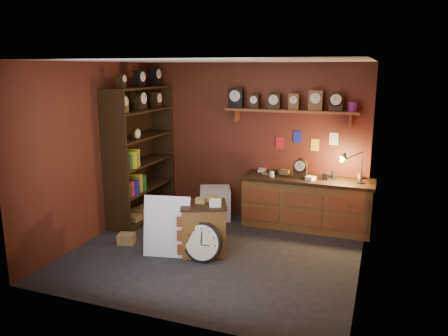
% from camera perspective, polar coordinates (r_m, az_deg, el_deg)
% --- Properties ---
extents(floor, '(4.00, 4.00, 0.00)m').
position_cam_1_polar(floor, '(6.44, -1.17, -10.96)').
color(floor, black).
rests_on(floor, ground).
extents(room_shell, '(4.02, 3.62, 2.71)m').
position_cam_1_polar(room_shell, '(6.04, -0.47, 4.48)').
color(room_shell, '#572214').
rests_on(room_shell, ground).
extents(shelving_unit, '(0.47, 1.60, 2.58)m').
position_cam_1_polar(shelving_unit, '(7.69, -11.05, 2.56)').
color(shelving_unit, black).
rests_on(shelving_unit, ground).
extents(workbench, '(2.13, 0.66, 1.36)m').
position_cam_1_polar(workbench, '(7.36, 10.74, -4.16)').
color(workbench, brown).
rests_on(workbench, ground).
extents(low_cabinet, '(0.81, 0.76, 0.82)m').
position_cam_1_polar(low_cabinet, '(6.31, -2.70, -7.58)').
color(low_cabinet, brown).
rests_on(low_cabinet, ground).
extents(big_round_clock, '(0.56, 0.18, 0.56)m').
position_cam_1_polar(big_round_clock, '(6.08, -2.83, -9.67)').
color(big_round_clock, black).
rests_on(big_round_clock, ground).
extents(white_panel, '(0.69, 0.31, 0.88)m').
position_cam_1_polar(white_panel, '(6.42, -7.39, -11.16)').
color(white_panel, silver).
rests_on(white_panel, ground).
extents(mini_fridge, '(0.68, 0.71, 0.54)m').
position_cam_1_polar(mini_fridge, '(7.74, -1.18, -4.61)').
color(mini_fridge, silver).
rests_on(mini_fridge, ground).
extents(floor_box_a, '(0.29, 0.26, 0.15)m').
position_cam_1_polar(floor_box_a, '(6.88, -12.64, -8.99)').
color(floor_box_a, olive).
rests_on(floor_box_a, ground).
extents(floor_box_b, '(0.26, 0.30, 0.13)m').
position_cam_1_polar(floor_box_b, '(6.37, -4.86, -10.64)').
color(floor_box_b, white).
rests_on(floor_box_b, ground).
extents(floor_box_c, '(0.31, 0.28, 0.20)m').
position_cam_1_polar(floor_box_c, '(6.42, -2.50, -10.06)').
color(floor_box_c, olive).
rests_on(floor_box_c, ground).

